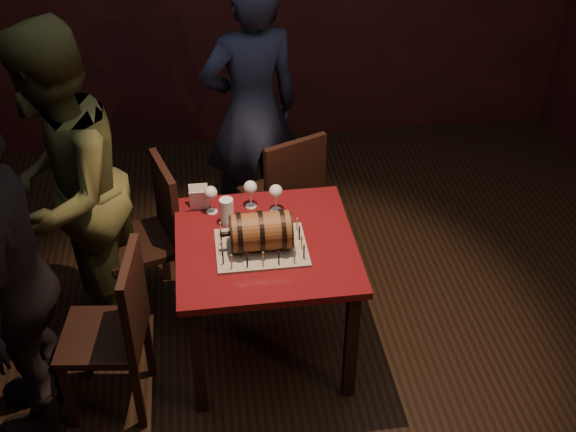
{
  "coord_description": "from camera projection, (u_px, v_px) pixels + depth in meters",
  "views": [
    {
      "loc": [
        -0.43,
        -2.73,
        2.98
      ],
      "look_at": [
        -0.05,
        0.05,
        0.95
      ],
      "focal_mm": 45.0,
      "sensor_mm": 36.0,
      "label": 1
    }
  ],
  "objects": [
    {
      "name": "wine_glass_left",
      "position": [
        211.0,
        194.0,
        3.76
      ],
      "size": [
        0.07,
        0.07,
        0.16
      ],
      "color": "silver",
      "rests_on": "pub_table"
    },
    {
      "name": "chair_left_rear",
      "position": [
        152.0,
        230.0,
        4.08
      ],
      "size": [
        0.5,
        0.5,
        0.93
      ],
      "color": "black",
      "rests_on": "ground"
    },
    {
      "name": "chair_back",
      "position": [
        287.0,
        193.0,
        4.39
      ],
      "size": [
        0.52,
        0.52,
        0.93
      ],
      "color": "black",
      "rests_on": "ground"
    },
    {
      "name": "person_left_rear",
      "position": [
        63.0,
        193.0,
        3.7
      ],
      "size": [
        0.87,
        1.02,
        1.81
      ],
      "primitive_type": "imported",
      "rotation": [
        0.0,
        0.0,
        -1.8
      ],
      "color": "#3E4020",
      "rests_on": "ground"
    },
    {
      "name": "wine_glass_mid",
      "position": [
        250.0,
        188.0,
        3.81
      ],
      "size": [
        0.07,
        0.07,
        0.16
      ],
      "color": "silver",
      "rests_on": "pub_table"
    },
    {
      "name": "menu_card",
      "position": [
        199.0,
        199.0,
        3.82
      ],
      "size": [
        0.1,
        0.05,
        0.13
      ],
      "primitive_type": null,
      "color": "white",
      "rests_on": "pub_table"
    },
    {
      "name": "pub_table",
      "position": [
        266.0,
        259.0,
        3.69
      ],
      "size": [
        0.9,
        0.9,
        0.75
      ],
      "color": "#480C10",
      "rests_on": "ground"
    },
    {
      "name": "chair_left_front",
      "position": [
        117.0,
        326.0,
        3.46
      ],
      "size": [
        0.45,
        0.45,
        0.93
      ],
      "color": "black",
      "rests_on": "ground"
    },
    {
      "name": "room_shell",
      "position": [
        300.0,
        139.0,
        3.16
      ],
      "size": [
        5.04,
        5.04,
        2.8
      ],
      "color": "black",
      "rests_on": "ground"
    },
    {
      "name": "person_left_front",
      "position": [
        7.0,
        280.0,
        3.19
      ],
      "size": [
        0.5,
        1.06,
        1.77
      ],
      "primitive_type": "imported",
      "rotation": [
        0.0,
        0.0,
        -1.51
      ],
      "color": "black",
      "rests_on": "ground"
    },
    {
      "name": "person_back",
      "position": [
        252.0,
        112.0,
        4.48
      ],
      "size": [
        0.72,
        0.57,
        1.75
      ],
      "primitive_type": "imported",
      "rotation": [
        0.0,
        0.0,
        3.39
      ],
      "color": "#1C2138",
      "rests_on": "ground"
    },
    {
      "name": "barrel_cake",
      "position": [
        261.0,
        231.0,
        3.52
      ],
      "size": [
        0.35,
        0.21,
        0.21
      ],
      "color": "brown",
      "rests_on": "cake_board"
    },
    {
      "name": "pint_of_ale",
      "position": [
        227.0,
        212.0,
        3.71
      ],
      "size": [
        0.07,
        0.07,
        0.15
      ],
      "color": "silver",
      "rests_on": "pub_table"
    },
    {
      "name": "wine_glass_right",
      "position": [
        276.0,
        192.0,
        3.78
      ],
      "size": [
        0.07,
        0.07,
        0.16
      ],
      "color": "silver",
      "rests_on": "pub_table"
    },
    {
      "name": "birthday_candles",
      "position": [
        261.0,
        240.0,
        3.55
      ],
      "size": [
        0.4,
        0.3,
        0.09
      ],
      "color": "#EADD8C",
      "rests_on": "cake_board"
    },
    {
      "name": "cake_board",
      "position": [
        261.0,
        248.0,
        3.58
      ],
      "size": [
        0.45,
        0.35,
        0.01
      ],
      "primitive_type": "cube",
      "color": "gray",
      "rests_on": "pub_table"
    }
  ]
}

